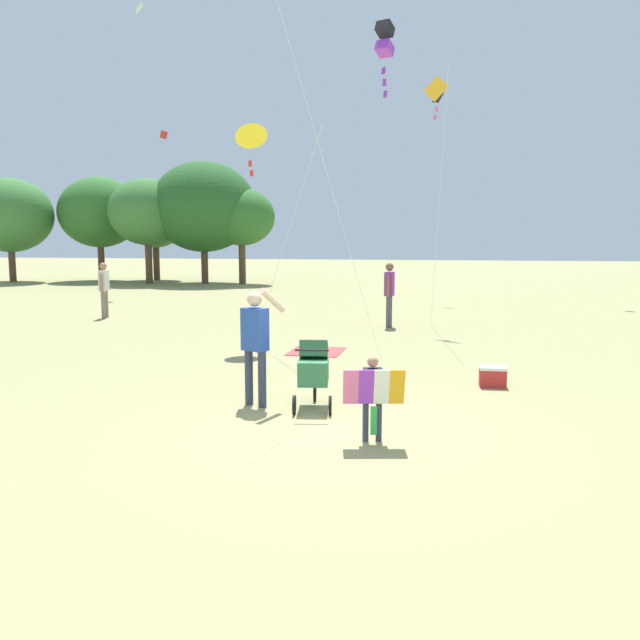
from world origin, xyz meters
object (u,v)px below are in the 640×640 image
Objects in this scene: person_couple_left at (389,289)px; picnic_blanket at (316,351)px; stroller at (314,368)px; person_sitting_far at (104,285)px; child_with_butterfly_kite at (373,391)px; kite_adult_black at (384,41)px; kite_green_novelty at (252,137)px; kite_orange_delta at (436,100)px; cooler_box at (493,376)px; person_adult_flyer at (255,338)px.

person_couple_left reaches higher than picnic_blanket.
person_couple_left reaches higher than stroller.
person_couple_left reaches higher than person_sitting_far.
person_couple_left is at bearing 92.20° from child_with_butterfly_kite.
person_couple_left is at bearing 91.29° from kite_adult_black.
kite_green_novelty reaches higher than picnic_blanket.
kite_orange_delta is 8.12m from picnic_blanket.
kite_adult_black is at bearing 79.89° from stroller.
kite_green_novelty is at bearing 150.75° from picnic_blanket.
child_with_butterfly_kite is at bearing -74.20° from picnic_blanket.
kite_adult_black reaches higher than picnic_blanket.
kite_adult_black is at bearing -24.46° from picnic_blanket.
cooler_box is at bearing 62.22° from child_with_butterfly_kite.
person_sitting_far reaches higher than cooler_box.
person_sitting_far is at bearing 144.97° from cooler_box.
kite_green_novelty is (-4.21, -3.64, -1.41)m from kite_orange_delta.
person_adult_flyer is at bearing -52.53° from person_sitting_far.
kite_adult_black is 3.92× the size of person_sitting_far.
person_adult_flyer is 4.86m from picnic_blanket.
person_sitting_far is (-8.99, 5.57, -5.34)m from kite_adult_black.
kite_green_novelty is (-3.43, 7.16, 4.15)m from child_with_butterfly_kite.
stroller is 0.64× the size of person_sitting_far.
child_with_butterfly_kite is at bearing -86.99° from kite_adult_black.
stroller is at bearing -100.92° from kite_orange_delta.
stroller is 7.43m from kite_green_novelty.
stroller is (-1.01, 1.53, -0.05)m from child_with_butterfly_kite.
stroller is 0.22× the size of kite_green_novelty.
kite_adult_black reaches higher than person_couple_left.
kite_orange_delta is at bearing 97.67° from cooler_box.
person_sitting_far is at bearing 178.18° from kite_orange_delta.
child_with_butterfly_kite is 0.21× the size of kite_green_novelty.
kite_orange_delta reaches higher than person_sitting_far.
person_sitting_far reaches higher than picnic_blanket.
person_couple_left is at bearing -4.24° from person_sitting_far.
kite_adult_black reaches higher than kite_green_novelty.
person_adult_flyer is 4.22m from cooler_box.
person_couple_left is (-0.40, 10.47, 0.41)m from child_with_butterfly_kite.
person_adult_flyer is at bearing -106.00° from kite_orange_delta.
person_couple_left is (3.03, 3.31, -3.74)m from kite_green_novelty.
kite_green_novelty is at bearing -34.11° from person_sitting_far.
child_with_butterfly_kite reaches higher than cooler_box.
person_sitting_far is at bearing 146.92° from picnic_blanket.
stroller is 4.80m from picnic_blanket.
person_sitting_far is 1.40× the size of picnic_blanket.
person_couple_left is 7.47m from cooler_box.
kite_green_novelty reaches higher than person_couple_left.
kite_green_novelty is at bearing 113.21° from stroller.
cooler_box is (3.54, -2.86, 0.17)m from picnic_blanket.
kite_orange_delta reaches higher than picnic_blanket.
person_sitting_far reaches higher than stroller.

